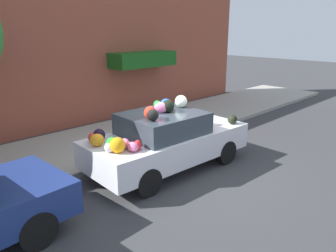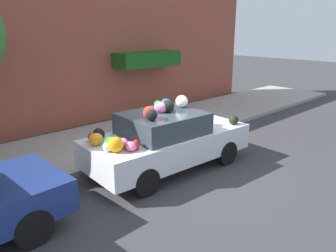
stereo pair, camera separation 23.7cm
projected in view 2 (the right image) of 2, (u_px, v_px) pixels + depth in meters
ground_plane at (170, 168)px, 8.07m from camera, size 60.00×60.00×0.00m
sidewalk_curb at (109, 139)px, 9.94m from camera, size 24.00×3.20×0.13m
building_facade at (71, 45)px, 10.80m from camera, size 18.00×1.20×5.61m
fire_hydrant at (123, 136)px, 9.00m from camera, size 0.20×0.20×0.70m
art_car at (166, 139)px, 7.86m from camera, size 4.14×1.94×1.72m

